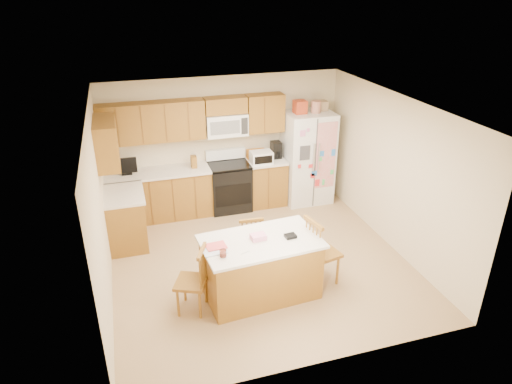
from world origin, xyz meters
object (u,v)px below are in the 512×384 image
object	(u,v)px
windsor_chair_back	(250,242)
windsor_chair_right	(320,252)
stove	(229,185)
island	(261,267)
refrigerator	(307,156)
windsor_chair_left	(193,282)

from	to	relation	value
windsor_chair_back	windsor_chair_right	world-z (taller)	windsor_chair_right
stove	island	xyz separation A→B (m)	(-0.22, -2.73, -0.03)
refrigerator	island	distance (m)	3.25
stove	windsor_chair_left	size ratio (longest dim) A/B	1.18
refrigerator	windsor_chair_left	distance (m)	3.92
island	windsor_chair_right	bearing A→B (deg)	1.45
stove	island	world-z (taller)	stove
refrigerator	windsor_chair_right	bearing A→B (deg)	-108.41
island	windsor_chair_right	size ratio (longest dim) A/B	1.58
windsor_chair_left	windsor_chair_back	bearing A→B (deg)	37.89
windsor_chair_back	stove	bearing A→B (deg)	85.05
windsor_chair_back	windsor_chair_right	xyz separation A→B (m)	(0.86, -0.69, 0.07)
refrigerator	windsor_chair_right	world-z (taller)	refrigerator
stove	refrigerator	distance (m)	1.63
refrigerator	windsor_chair_right	distance (m)	2.82
windsor_chair_left	windsor_chair_right	world-z (taller)	windsor_chair_right
refrigerator	island	world-z (taller)	refrigerator
island	windsor_chair_right	xyz separation A→B (m)	(0.91, 0.02, 0.05)
windsor_chair_left	windsor_chair_right	xyz separation A→B (m)	(1.87, 0.10, 0.04)
windsor_chair_left	windsor_chair_back	world-z (taller)	windsor_chair_left
island	refrigerator	bearing A→B (deg)	56.14
stove	refrigerator	bearing A→B (deg)	-2.30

